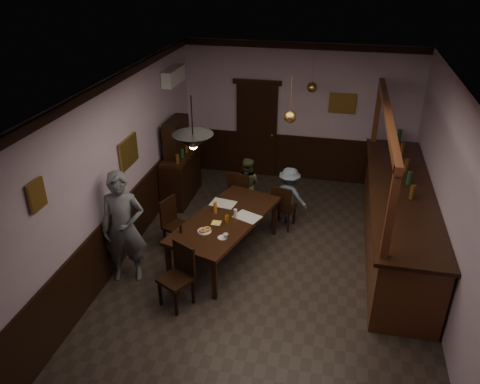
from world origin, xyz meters
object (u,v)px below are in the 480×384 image
(coffee_cup, at_px, (226,236))
(chair_near, at_px, (179,272))
(chair_side, at_px, (174,222))
(pendant_brass_mid, at_px, (290,117))
(chair_far_right, at_px, (283,205))
(person_standing, at_px, (123,228))
(pendant_iron, at_px, (193,142))
(soda_can, at_px, (227,219))
(person_seated_left, at_px, (247,185))
(sideboard, at_px, (180,168))
(dining_table, at_px, (226,221))
(person_seated_right, at_px, (289,196))
(chair_far_left, at_px, (240,192))
(bar_counter, at_px, (397,218))
(pendant_brass_far, at_px, (312,88))

(coffee_cup, bearing_deg, chair_near, -111.01)
(chair_side, bearing_deg, chair_near, -137.32)
(chair_near, distance_m, pendant_brass_mid, 2.96)
(chair_far_right, distance_m, person_standing, 2.97)
(pendant_iron, bearing_deg, chair_side, 129.85)
(person_standing, relative_size, soda_can, 15.28)
(soda_can, bearing_deg, pendant_brass_mid, 45.16)
(person_seated_left, distance_m, soda_can, 1.74)
(chair_near, bearing_deg, sideboard, 136.26)
(dining_table, bearing_deg, pendant_iron, -107.05)
(chair_far_right, relative_size, pendant_brass_mid, 1.10)
(pendant_brass_mid, bearing_deg, person_seated_right, 90.85)
(chair_side, relative_size, person_standing, 0.51)
(chair_side, distance_m, person_standing, 1.14)
(dining_table, relative_size, chair_far_left, 2.46)
(bar_counter, bearing_deg, pendant_iron, -152.18)
(dining_table, bearing_deg, person_standing, -147.08)
(chair_far_right, bearing_deg, chair_near, 76.78)
(dining_table, height_order, person_standing, person_standing)
(pendant_brass_mid, height_order, pendant_brass_far, same)
(dining_table, distance_m, pendant_brass_far, 3.22)
(pendant_brass_mid, bearing_deg, dining_table, -140.61)
(bar_counter, height_order, pendant_iron, pendant_iron)
(coffee_cup, distance_m, bar_counter, 3.00)
(soda_can, xyz_separation_m, bar_counter, (2.73, 0.94, -0.19))
(chair_far_right, relative_size, person_seated_right, 0.79)
(dining_table, height_order, chair_side, chair_side)
(person_seated_left, xyz_separation_m, coffee_cup, (0.13, -2.21, 0.24))
(chair_side, relative_size, person_seated_right, 0.83)
(dining_table, bearing_deg, sideboard, 127.64)
(chair_far_left, distance_m, sideboard, 1.46)
(person_standing, height_order, pendant_brass_mid, pendant_brass_mid)
(person_seated_right, distance_m, pendant_iron, 2.99)
(person_seated_left, bearing_deg, coffee_cup, 103.28)
(person_standing, relative_size, pendant_brass_mid, 2.26)
(sideboard, bearing_deg, person_seated_left, -8.83)
(chair_near, distance_m, chair_side, 1.47)
(chair_far_right, distance_m, pendant_brass_far, 2.36)
(pendant_brass_far, bearing_deg, pendant_iron, -111.73)
(chair_far_left, xyz_separation_m, chair_side, (-0.90, -1.26, -0.03))
(chair_side, height_order, sideboard, sideboard)
(chair_side, xyz_separation_m, sideboard, (-0.47, 1.75, 0.18))
(bar_counter, relative_size, pendant_iron, 5.88)
(person_seated_right, distance_m, pendant_brass_mid, 1.84)
(pendant_iron, bearing_deg, person_seated_left, 83.79)
(person_seated_left, bearing_deg, soda_can, 100.93)
(person_standing, height_order, sideboard, person_standing)
(chair_side, relative_size, person_seated_left, 0.82)
(coffee_cup, bearing_deg, dining_table, 121.47)
(chair_near, xyz_separation_m, bar_counter, (3.16, 2.10, 0.09))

